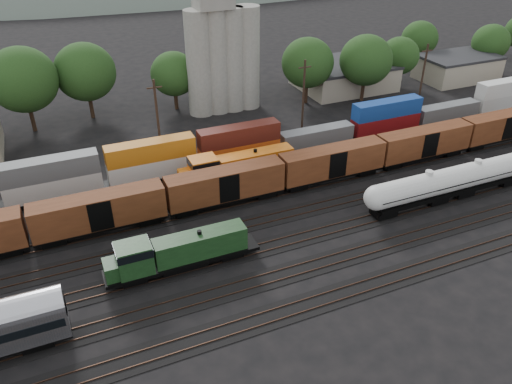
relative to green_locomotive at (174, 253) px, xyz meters
name	(u,v)px	position (x,y,z in m)	size (l,w,h in m)	color
ground	(299,212)	(17.29, 5.00, -2.48)	(600.00, 600.00, 0.00)	black
tracks	(299,212)	(17.29, 5.00, -2.43)	(180.00, 33.20, 0.20)	black
green_locomotive	(174,253)	(0.00, 0.00, 0.00)	(16.38, 2.89, 4.34)	black
tank_car_a	(426,187)	(32.47, 0.00, 0.33)	(18.13, 3.25, 4.75)	silver
tank_car_b	(475,175)	(40.38, 0.00, 0.29)	(17.84, 3.19, 4.67)	silver
orange_locomotive	(235,167)	(12.60, 15.00, 0.05)	(17.74, 2.96, 4.43)	black
boxcar_string	(165,197)	(1.72, 10.00, 0.64)	(122.80, 2.90, 4.20)	black
container_wall	(269,142)	(20.06, 20.00, 0.23)	(178.40, 2.60, 5.80)	black
grain_silo	(222,48)	(20.57, 41.00, 8.77)	(13.40, 5.00, 29.00)	gray
industrial_sheds	(242,95)	(23.92, 40.25, 0.08)	(119.38, 17.26, 5.10)	#9E937F
tree_band	(172,75)	(11.55, 41.59, 5.00)	(164.67, 22.23, 14.02)	black
utility_poles	(234,106)	(17.29, 27.00, 3.73)	(122.20, 0.36, 12.00)	black
distant_hills	(124,4)	(41.21, 265.00, -23.04)	(860.00, 286.00, 130.00)	#59665B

